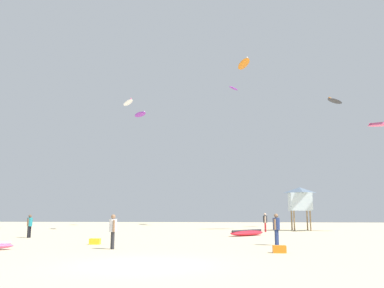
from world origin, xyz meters
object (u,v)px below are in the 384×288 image
kite_grounded_mid (247,233)px  kite_aloft_8 (244,64)px  person_foreground (113,229)px  person_right (276,227)px  gear_bag (279,249)px  cooler_box (95,241)px  person_midground (30,224)px  kite_aloft_0 (234,88)px  kite_aloft_4 (335,101)px  person_left (265,221)px  kite_aloft_3 (140,114)px  kite_aloft_1 (128,103)px  lifeguard_tower (300,199)px

kite_grounded_mid → kite_aloft_8: 31.84m
person_foreground → person_right: bearing=173.6°
kite_grounded_mid → gear_bag: bearing=-86.9°
kite_grounded_mid → cooler_box: size_ratio=6.27×
person_midground → kite_aloft_8: 37.90m
gear_bag → kite_grounded_mid: bearing=93.1°
gear_bag → kite_aloft_0: size_ratio=0.27×
kite_grounded_mid → kite_aloft_4: bearing=54.1°
kite_aloft_4 → person_foreground: bearing=-123.6°
person_left → kite_aloft_3: 25.52m
cooler_box → kite_aloft_1: kite_aloft_1 is taller
cooler_box → kite_aloft_1: (-2.61, 17.17, 12.61)m
person_midground → person_right: (16.28, -5.21, 0.05)m
kite_grounded_mid → kite_aloft_3: (-12.98, 21.47, 14.63)m
cooler_box → kite_aloft_4: size_ratio=0.19×
gear_bag → person_midground: bearing=149.3°
lifeguard_tower → person_left: bearing=-141.5°
kite_aloft_1 → lifeguard_tower: bearing=3.5°
lifeguard_tower → person_foreground: bearing=-121.1°
gear_bag → kite_aloft_0: kite_aloft_0 is taller
person_foreground → person_left: bearing=-142.7°
person_foreground → person_left: 20.13m
kite_aloft_8 → person_foreground: bearing=-103.2°
person_right → lifeguard_tower: lifeguard_tower is taller
lifeguard_tower → kite_aloft_1: (-16.96, -1.04, 9.71)m
person_left → kite_aloft_3: kite_aloft_3 is taller
lifeguard_tower → kite_aloft_3: 25.29m
kite_aloft_1 → kite_aloft_4: kite_aloft_4 is taller
person_midground → kite_grounded_mid: size_ratio=0.45×
kite_aloft_4 → kite_aloft_3: bearing=166.3°
gear_bag → cooler_box: bearing=157.0°
kite_aloft_3 → kite_aloft_4: bearing=-13.7°
person_right → kite_aloft_1: size_ratio=0.63×
person_foreground → kite_aloft_3: kite_aloft_3 is taller
person_foreground → kite_aloft_3: size_ratio=0.59×
kite_aloft_1 → kite_aloft_4: (22.60, 7.58, 1.76)m
person_foreground → person_midground: bearing=-71.3°
person_right → gear_bag: person_right is taller
person_midground → person_left: 19.75m
person_left → kite_aloft_8: 27.13m
kite_aloft_0 → kite_aloft_1: 16.83m
kite_aloft_1 → kite_grounded_mid: bearing=-35.1°
kite_aloft_3 → person_left: bearing=-45.8°
kite_aloft_0 → gear_bag: bearing=-88.2°
person_left → kite_grounded_mid: size_ratio=0.48×
person_left → kite_aloft_0: 21.66m
cooler_box → kite_aloft_0: (8.39, 28.92, 17.50)m
kite_grounded_mid → kite_aloft_4: kite_aloft_4 is taller
person_midground → gear_bag: person_midground is taller
cooler_box → kite_grounded_mid: bearing=46.4°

